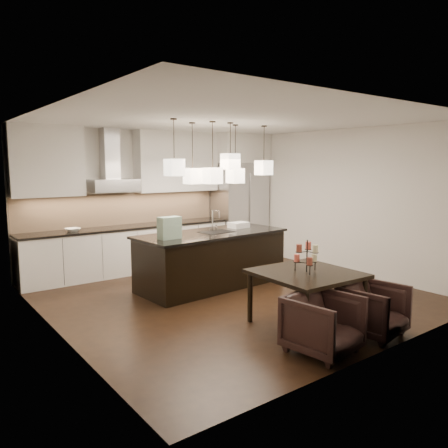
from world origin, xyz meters
TOP-DOWN VIEW (x-y plane):
  - floor at (0.00, 0.00)m, footprint 5.50×5.50m
  - ceiling at (0.00, 0.00)m, footprint 5.50×5.50m
  - wall_back at (0.00, 2.76)m, footprint 5.50×0.02m
  - wall_front at (0.00, -2.76)m, footprint 5.50×0.02m
  - wall_left at (-2.76, 0.00)m, footprint 0.02×5.50m
  - wall_right at (2.76, 0.00)m, footprint 0.02×5.50m
  - refrigerator at (2.10, 2.38)m, footprint 1.20×0.72m
  - fridge_panel at (2.10, 2.38)m, footprint 1.26×0.72m
  - lower_cabinets at (-0.62, 2.43)m, footprint 4.21×0.62m
  - countertop at (-0.62, 2.43)m, footprint 4.21×0.66m
  - backsplash at (-0.62, 2.73)m, footprint 4.21×0.02m
  - upper_cab_left at (-2.10, 2.57)m, footprint 1.25×0.35m
  - upper_cab_right at (0.55, 2.57)m, footprint 1.85×0.35m
  - hood_canopy at (-0.93, 2.48)m, footprint 0.90×0.52m
  - hood_chimney at (-0.93, 2.59)m, footprint 0.30×0.28m
  - fruit_bowl at (-1.76, 2.38)m, footprint 0.28×0.28m
  - island_body at (0.07, 0.65)m, footprint 2.64×1.19m
  - island_top at (0.07, 0.65)m, footprint 2.72×1.27m
  - faucet at (0.17, 0.76)m, footprint 0.12×0.25m
  - tote_bag at (-0.85, 0.51)m, footprint 0.36×0.21m
  - food_container at (0.79, 0.79)m, footprint 0.37×0.27m
  - dining_table at (-0.04, -1.65)m, footprint 1.26×1.26m
  - candelabra at (-0.04, -1.65)m, footprint 0.36×0.36m
  - candle_a at (0.09, -1.66)m, footprint 0.08×0.08m
  - candle_b at (-0.11, -1.53)m, footprint 0.08×0.08m
  - candle_c at (-0.12, -1.76)m, footprint 0.08×0.08m
  - candle_d at (0.07, -1.57)m, footprint 0.08×0.08m
  - candle_e at (-0.17, -1.62)m, footprint 0.08×0.08m
  - candle_f at (-0.03, -1.78)m, footprint 0.08×0.08m
  - armchair_left at (-0.53, -2.35)m, footprint 0.81×0.83m
  - armchair_right at (0.36, -2.39)m, footprint 0.79×0.81m
  - pendant_a at (-0.83, 0.36)m, footprint 0.24×0.24m
  - pendant_b at (-0.27, 0.70)m, footprint 0.24×0.24m
  - pendant_c at (0.23, 0.33)m, footprint 0.24×0.24m
  - pendant_d at (0.54, 0.59)m, footprint 0.24×0.24m
  - pendant_e at (1.07, 0.44)m, footprint 0.24×0.24m
  - pendant_f at (-0.12, 0.34)m, footprint 0.24×0.24m

SIDE VIEW (x-z plane):
  - floor at x=0.00m, z-range -0.02..0.00m
  - armchair_right at x=0.36m, z-range 0.00..0.65m
  - armchair_left at x=-0.53m, z-range 0.00..0.67m
  - dining_table at x=-0.04m, z-range 0.00..0.72m
  - lower_cabinets at x=-0.62m, z-range 0.00..0.88m
  - island_body at x=0.07m, z-range 0.00..0.91m
  - candle_a at x=0.09m, z-range 0.85..0.94m
  - candle_b at x=-0.11m, z-range 0.85..0.94m
  - candle_c at x=-0.12m, z-range 0.85..0.94m
  - countertop at x=-0.62m, z-range 0.88..0.92m
  - island_top at x=0.07m, z-range 0.91..0.95m
  - candelabra at x=-0.04m, z-range 0.72..1.15m
  - fruit_bowl at x=-1.76m, z-range 0.92..0.98m
  - food_container at x=0.79m, z-range 0.95..1.05m
  - candle_d at x=0.07m, z-range 1.00..1.10m
  - candle_e at x=-0.17m, z-range 1.00..1.10m
  - candle_f at x=-0.03m, z-range 1.00..1.10m
  - refrigerator at x=2.10m, z-range 0.00..2.15m
  - tote_bag at x=-0.85m, z-range 0.95..1.30m
  - faucet at x=0.17m, z-range 0.95..1.34m
  - backsplash at x=-0.62m, z-range 0.92..1.55m
  - wall_back at x=0.00m, z-range 0.00..2.80m
  - wall_front at x=0.00m, z-range 0.00..2.80m
  - wall_left at x=-2.76m, z-range 0.00..2.80m
  - wall_right at x=2.76m, z-range 0.00..2.80m
  - hood_canopy at x=-0.93m, z-range 1.60..1.84m
  - pendant_d at x=0.54m, z-range 1.79..2.05m
  - pendant_b at x=-0.27m, z-range 1.79..2.05m
  - pendant_f at x=-0.12m, z-range 1.80..2.06m
  - pendant_e at x=1.07m, z-range 1.93..2.19m
  - pendant_a at x=-0.83m, z-range 1.94..2.20m
  - pendant_c at x=0.23m, z-range 2.03..2.29m
  - upper_cab_left at x=-2.10m, z-range 1.55..2.80m
  - upper_cab_right at x=0.55m, z-range 1.55..2.80m
  - hood_chimney at x=-0.93m, z-range 1.84..2.80m
  - fridge_panel at x=2.10m, z-range 2.15..2.80m
  - ceiling at x=0.00m, z-range 2.80..2.82m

